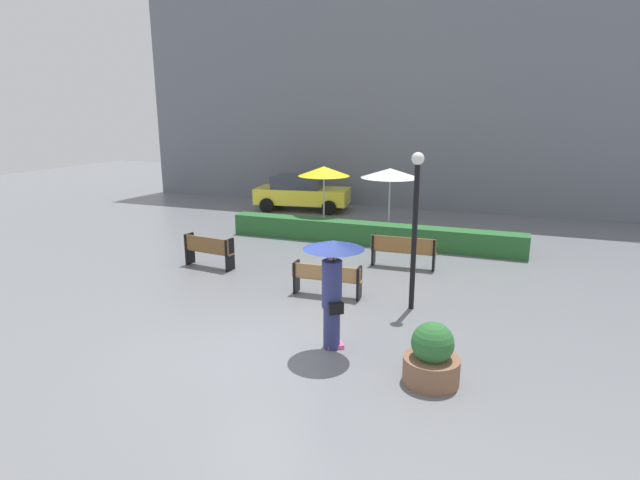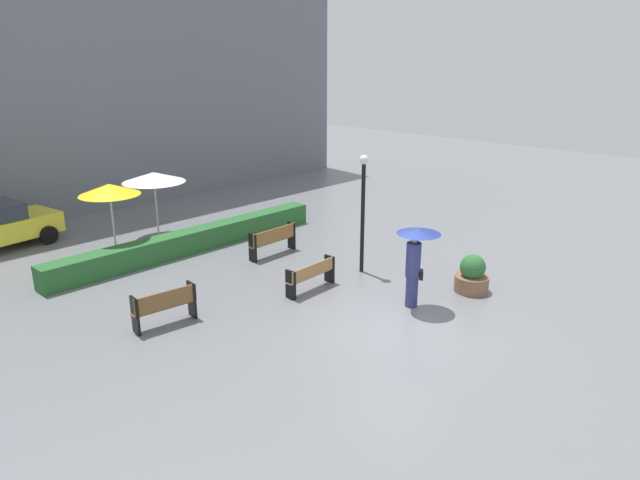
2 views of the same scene
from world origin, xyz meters
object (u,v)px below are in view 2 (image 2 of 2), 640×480
object	(u,v)px
bench_back_row	(273,239)
lamp_post	(363,201)
planter_pot	(472,276)
pedestrian_with_umbrella	(416,253)
patio_umbrella_white	(154,177)
patio_umbrella_yellow	(109,190)
bench_mid_center	(312,274)
bench_far_left	(165,305)

from	to	relation	value
bench_back_row	lamp_post	xyz separation A→B (m)	(0.84, -3.06, 1.66)
planter_pot	lamp_post	world-z (taller)	lamp_post
pedestrian_with_umbrella	patio_umbrella_white	bearing A→B (deg)	97.35
bench_back_row	patio_umbrella_yellow	size ratio (longest dim) A/B	0.77
bench_mid_center	patio_umbrella_white	distance (m)	7.77
bench_far_left	lamp_post	xyz separation A→B (m)	(6.12, -1.10, 1.67)
patio_umbrella_yellow	pedestrian_with_umbrella	bearing A→B (deg)	-68.79
planter_pot	lamp_post	bearing A→B (deg)	106.39
pedestrian_with_umbrella	lamp_post	world-z (taller)	lamp_post
patio_umbrella_white	planter_pot	bearing A→B (deg)	-73.17
bench_mid_center	patio_umbrella_white	size ratio (longest dim) A/B	0.74
bench_far_left	bench_back_row	xyz separation A→B (m)	(5.29, 1.96, 0.01)
bench_far_left	patio_umbrella_white	world-z (taller)	patio_umbrella_white
bench_back_row	bench_mid_center	bearing A→B (deg)	-112.87
bench_back_row	lamp_post	size ratio (longest dim) A/B	0.53
bench_mid_center	lamp_post	distance (m)	2.72
bench_back_row	lamp_post	distance (m)	3.58
bench_far_left	patio_umbrella_yellow	size ratio (longest dim) A/B	0.66
bench_far_left	bench_mid_center	world-z (taller)	bench_far_left
bench_far_left	patio_umbrella_white	size ratio (longest dim) A/B	0.69
pedestrian_with_umbrella	lamp_post	size ratio (longest dim) A/B	0.60
bench_far_left	lamp_post	size ratio (longest dim) A/B	0.45
bench_far_left	bench_back_row	size ratio (longest dim) A/B	0.86
bench_mid_center	planter_pot	xyz separation A→B (m)	(3.04, -3.26, -0.03)
planter_pot	bench_back_row	bearing A→B (deg)	105.86
bench_back_row	pedestrian_with_umbrella	size ratio (longest dim) A/B	0.87
bench_far_left	patio_umbrella_yellow	xyz separation A→B (m)	(1.56, 5.44, 1.74)
pedestrian_with_umbrella	patio_umbrella_yellow	world-z (taller)	patio_umbrella_yellow
bench_back_row	planter_pot	distance (m)	6.51
bench_mid_center	pedestrian_with_umbrella	world-z (taller)	pedestrian_with_umbrella
lamp_post	patio_umbrella_white	bearing A→B (deg)	107.02
bench_far_left	planter_pot	size ratio (longest dim) A/B	1.51
bench_far_left	bench_back_row	distance (m)	5.64
bench_mid_center	planter_pot	bearing A→B (deg)	-47.01
bench_far_left	patio_umbrella_white	distance (m)	7.74
bench_back_row	bench_mid_center	distance (m)	3.25
bench_mid_center	bench_back_row	bearing A→B (deg)	67.13
planter_pot	bench_far_left	bearing A→B (deg)	148.71
bench_far_left	planter_pot	bearing A→B (deg)	-31.29
bench_far_left	lamp_post	world-z (taller)	lamp_post
bench_back_row	pedestrian_with_umbrella	distance (m)	5.74
bench_back_row	patio_umbrella_white	xyz separation A→B (m)	(-1.50, 4.58, 1.62)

